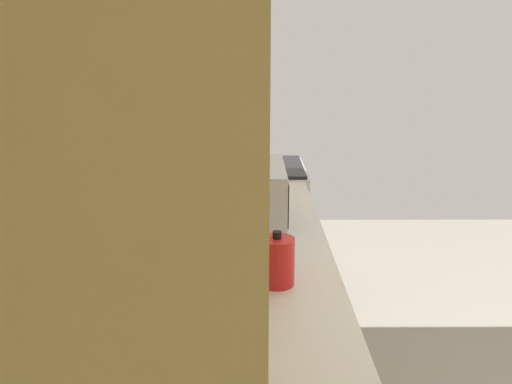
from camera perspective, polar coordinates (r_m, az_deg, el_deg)
The scene contains 4 objects.
wall_back at distance 1.92m, azimuth -11.15°, elevation 3.98°, with size 4.32×0.12×2.67m, color #DACC7E.
oven_range at distance 3.69m, azimuth -0.00°, elevation -4.22°, with size 0.67×0.65×1.10m.
microwave at distance 2.44m, azimuth -0.83°, elevation -0.25°, with size 0.52×0.33×0.27m.
kettle at distance 1.84m, azimuth 2.18°, elevation -7.17°, with size 0.16×0.12×0.19m.
Camera 1 is at (-1.85, 1.34, 1.69)m, focal length 38.49 mm.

